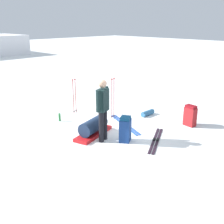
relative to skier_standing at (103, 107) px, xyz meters
The scene contains 11 objects.
ground_plane 1.05m from the skier_standing, 11.79° to the left, with size 80.00×80.00×0.00m, color white.
skier_standing is the anchor object (origin of this frame).
ski_pair_near 1.66m from the skier_standing, 17.09° to the left, with size 0.87×1.82×0.05m.
ski_pair_far 1.73m from the skier_standing, 45.44° to the right, with size 1.61×1.00×0.05m.
backpack_large_dark 2.98m from the skier_standing, 21.58° to the right, with size 0.26×0.39×0.66m.
backpack_bright 0.86m from the skier_standing, 49.73° to the right, with size 0.42×0.41×0.71m.
ski_poles_planted_near 1.89m from the skier_standing, 37.28° to the left, with size 0.21×0.11×1.37m.
ski_poles_planted_far 2.68m from the skier_standing, 69.69° to the left, with size 0.20×0.11×1.22m.
gear_sled 0.87m from the skier_standing, 83.94° to the left, with size 1.46×0.83×0.49m.
sleeping_mat_rolled 2.71m from the skier_standing, 10.35° to the left, with size 0.18×0.18×0.55m, color teal.
thermos_bottle 2.28m from the skier_standing, 89.55° to the left, with size 0.07×0.07×0.26m, color #206B2E.
Camera 1 is at (-5.14, -5.26, 3.14)m, focal length 44.25 mm.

